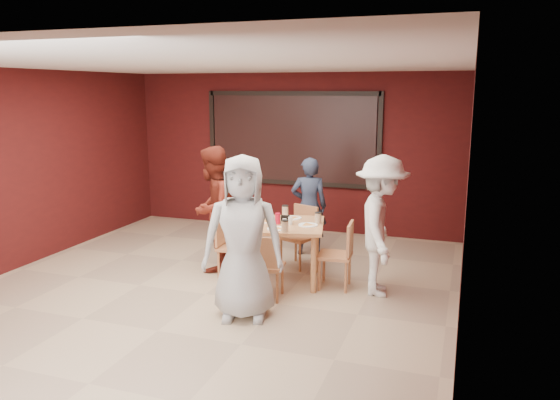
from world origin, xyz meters
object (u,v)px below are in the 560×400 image
(diner_back, at_px, (309,206))
(chair_back, at_px, (301,232))
(chair_front, at_px, (266,264))
(chair_left, at_px, (229,243))
(dining_table, at_px, (285,231))
(chair_right, at_px, (341,251))
(diner_left, at_px, (213,209))
(diner_right, at_px, (381,226))
(diner_front, at_px, (243,238))

(diner_back, bearing_deg, chair_back, 78.79)
(chair_front, bearing_deg, chair_left, 139.97)
(dining_table, bearing_deg, chair_right, -1.66)
(diner_left, distance_m, diner_right, 2.38)
(diner_back, bearing_deg, chair_left, 44.83)
(chair_front, xyz_separation_m, chair_back, (0.01, 1.42, 0.03))
(diner_back, bearing_deg, diner_front, 73.37)
(chair_left, bearing_deg, diner_back, 61.15)
(chair_right, xyz_separation_m, diner_front, (-0.82, -1.24, 0.43))
(chair_front, height_order, chair_left, chair_left)
(chair_front, distance_m, diner_left, 1.46)
(diner_left, bearing_deg, diner_front, 36.10)
(chair_left, distance_m, diner_back, 1.56)
(chair_back, height_order, diner_left, diner_left)
(diner_right, bearing_deg, diner_left, 75.66)
(chair_right, xyz_separation_m, diner_left, (-1.87, 0.16, 0.38))
(chair_left, bearing_deg, chair_right, 1.44)
(dining_table, bearing_deg, chair_left, -175.57)
(diner_front, bearing_deg, diner_left, 109.92)
(chair_left, xyz_separation_m, chair_right, (1.54, 0.04, 0.03))
(diner_left, bearing_deg, chair_right, 84.24)
(diner_back, xyz_separation_m, diner_right, (1.31, -1.32, 0.11))
(chair_back, bearing_deg, diner_front, -91.88)
(dining_table, height_order, chair_back, dining_table)
(chair_back, xyz_separation_m, diner_back, (-0.05, 0.57, 0.26))
(chair_right, relative_size, diner_left, 0.50)
(dining_table, bearing_deg, diner_left, 172.80)
(chair_right, bearing_deg, dining_table, 178.34)
(chair_front, bearing_deg, chair_right, 42.45)
(chair_front, height_order, chair_right, chair_right)
(chair_back, xyz_separation_m, diner_front, (-0.06, -1.97, 0.42))
(diner_right, bearing_deg, diner_back, 34.75)
(chair_right, relative_size, diner_front, 0.47)
(dining_table, height_order, diner_left, diner_left)
(chair_front, relative_size, diner_front, 0.44)
(chair_left, height_order, chair_right, chair_right)
(chair_back, relative_size, diner_back, 0.58)
(dining_table, relative_size, chair_right, 1.38)
(chair_left, distance_m, diner_front, 1.47)
(dining_table, xyz_separation_m, diner_right, (1.26, -0.04, 0.18))
(chair_right, xyz_separation_m, diner_back, (-0.80, 1.30, 0.27))
(chair_left, height_order, diner_front, diner_front)
(diner_left, bearing_deg, diner_right, 84.84)
(chair_left, height_order, diner_back, diner_back)
(chair_back, distance_m, chair_right, 1.05)
(chair_front, distance_m, chair_back, 1.42)
(chair_left, relative_size, diner_back, 0.54)
(dining_table, distance_m, diner_front, 1.28)
(dining_table, height_order, chair_left, dining_table)
(chair_back, xyz_separation_m, diner_left, (-1.12, -0.57, 0.38))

